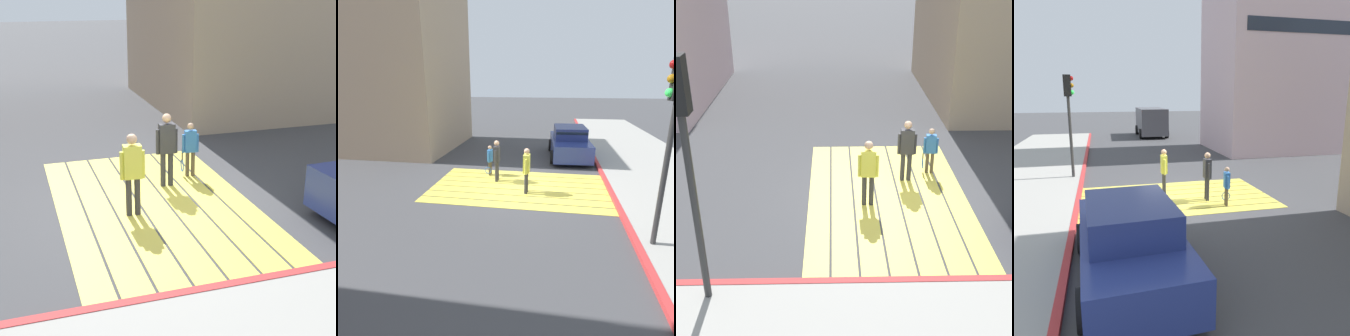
{
  "view_description": "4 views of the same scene",
  "coord_description": "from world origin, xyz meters",
  "views": [
    {
      "loc": [
        -9.01,
        2.59,
        4.12
      ],
      "look_at": [
        -0.05,
        -0.27,
        0.78
      ],
      "focal_mm": 54.63,
      "sensor_mm": 36.0,
      "label": 1
    },
    {
      "loc": [
        -1.17,
        9.89,
        3.79
      ],
      "look_at": [
        0.47,
        0.13,
        0.77
      ],
      "focal_mm": 30.6,
      "sensor_mm": 36.0,
      "label": 2
    },
    {
      "loc": [
        -10.19,
        1.29,
        5.63
      ],
      "look_at": [
        -0.12,
        1.06,
        0.87
      ],
      "focal_mm": 51.44,
      "sensor_mm": 36.0,
      "label": 3
    },
    {
      "loc": [
        -2.45,
        -10.86,
        3.48
      ],
      "look_at": [
        0.27,
        0.2,
        0.98
      ],
      "focal_mm": 35.92,
      "sensor_mm": 36.0,
      "label": 4
    }
  ],
  "objects": [
    {
      "name": "pedestrian_adult_lead",
      "position": [
        -0.31,
        0.51,
        0.94
      ],
      "size": [
        0.22,
        0.47,
        1.61
      ],
      "color": "#333338",
      "rests_on": "ground"
    },
    {
      "name": "pedestrian_adult_trailing",
      "position": [
        0.94,
        -0.56,
        0.95
      ],
      "size": [
        0.22,
        0.48,
        1.63
      ],
      "color": "#333338",
      "rests_on": "ground"
    },
    {
      "name": "crosswalk_stripes",
      "position": [
        0.0,
        -0.0,
        0.01
      ],
      "size": [
        6.4,
        3.8,
        0.01
      ],
      "color": "#EAD64C",
      "rests_on": "ground"
    },
    {
      "name": "ground_plane",
      "position": [
        0.0,
        0.0,
        0.0
      ],
      "size": [
        120.0,
        120.0,
        0.0
      ],
      "primitive_type": "plane",
      "color": "#424244"
    },
    {
      "name": "pedestrian_child_with_racket",
      "position": [
        1.37,
        -1.24,
        0.71
      ],
      "size": [
        0.29,
        0.4,
        1.26
      ],
      "color": "brown",
      "rests_on": "ground"
    },
    {
      "name": "curb_painted",
      "position": [
        -3.25,
        0.0,
        0.07
      ],
      "size": [
        0.16,
        40.0,
        0.13
      ],
      "primitive_type": "cube",
      "color": "#BC3333",
      "rests_on": "ground"
    }
  ]
}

